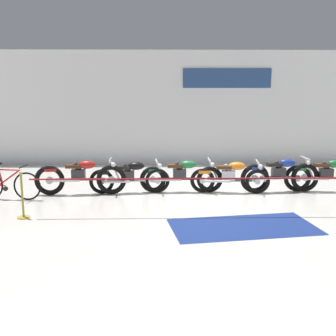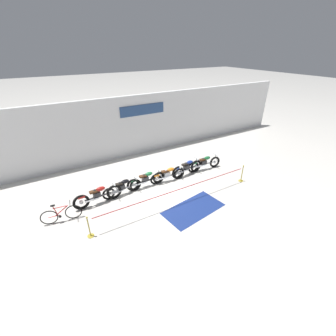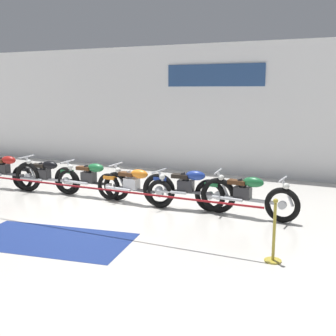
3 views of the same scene
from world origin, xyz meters
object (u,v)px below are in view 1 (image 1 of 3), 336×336
object	(u,v)px
motorcycle_black_1	(130,177)
motorcycle_green_5	(328,175)
motorcycle_blue_4	(280,175)
floor_banner	(243,227)
motorcycle_red_0	(81,177)
motorcycle_green_2	(182,176)
bicycle	(8,185)
motorcycle_orange_3	(230,177)
stanchion_far_left	(159,186)

from	to	relation	value
motorcycle_black_1	motorcycle_green_5	size ratio (longest dim) A/B	0.92
motorcycle_blue_4	motorcycle_green_5	bearing A→B (deg)	0.18
motorcycle_blue_4	floor_banner	world-z (taller)	motorcycle_blue_4
motorcycle_red_0	motorcycle_green_2	bearing A→B (deg)	4.35
motorcycle_green_2	motorcycle_green_5	bearing A→B (deg)	-0.76
motorcycle_green_2	bicycle	size ratio (longest dim) A/B	1.32
motorcycle_blue_4	motorcycle_green_5	distance (m)	1.33
motorcycle_red_0	bicycle	bearing A→B (deg)	-165.31
motorcycle_green_5	bicycle	bearing A→B (deg)	-175.84
motorcycle_black_1	motorcycle_orange_3	world-z (taller)	same
motorcycle_blue_4	motorcycle_green_5	world-z (taller)	motorcycle_blue_4
motorcycle_orange_3	motorcycle_black_1	bearing A→B (deg)	179.04
motorcycle_orange_3	bicycle	distance (m)	5.89
motorcycle_orange_3	stanchion_far_left	distance (m)	2.92
motorcycle_black_1	bicycle	size ratio (longest dim) A/B	1.26
stanchion_far_left	bicycle	bearing A→B (deg)	157.96
bicycle	motorcycle_red_0	bearing A→B (deg)	14.69
stanchion_far_left	motorcycle_green_2	bearing A→B (deg)	74.42
motorcycle_green_2	motorcycle_orange_3	xyz separation A→B (m)	(1.33, -0.12, -0.00)
motorcycle_red_0	motorcycle_green_5	bearing A→B (deg)	1.30
motorcycle_blue_4	bicycle	size ratio (longest dim) A/B	1.29
motorcycle_red_0	motorcycle_orange_3	bearing A→B (deg)	1.26
motorcycle_black_1	motorcycle_orange_3	size ratio (longest dim) A/B	1.01
motorcycle_green_5	motorcycle_red_0	bearing A→B (deg)	-178.70
motorcycle_red_0	motorcycle_black_1	world-z (taller)	motorcycle_red_0
bicycle	motorcycle_black_1	bearing A→B (deg)	11.02
motorcycle_black_1	motorcycle_blue_4	bearing A→B (deg)	0.21
stanchion_far_left	floor_banner	size ratio (longest dim) A/B	2.89
motorcycle_green_2	motorcycle_green_5	world-z (taller)	motorcycle_green_5
motorcycle_green_2	stanchion_far_left	size ratio (longest dim) A/B	0.26
bicycle	motorcycle_green_5	bearing A→B (deg)	4.16
bicycle	floor_banner	size ratio (longest dim) A/B	0.58
motorcycle_red_0	motorcycle_green_2	world-z (taller)	motorcycle_red_0
motorcycle_green_2	stanchion_far_left	bearing A→B (deg)	-105.58
motorcycle_red_0	motorcycle_green_2	size ratio (longest dim) A/B	1.07
motorcycle_black_1	motorcycle_blue_4	size ratio (longest dim) A/B	0.98
motorcycle_green_2	motorcycle_blue_4	distance (m)	2.73
motorcycle_orange_3	bicycle	world-z (taller)	bicycle
motorcycle_black_1	stanchion_far_left	bearing A→B (deg)	-70.08
motorcycle_green_5	floor_banner	world-z (taller)	motorcycle_green_5
motorcycle_green_2	floor_banner	size ratio (longest dim) A/B	0.77
motorcycle_red_0	motorcycle_green_5	xyz separation A→B (m)	(6.81, 0.15, -0.02)
bicycle	motorcycle_orange_3	bearing A→B (deg)	5.45
motorcycle_green_5	stanchion_far_left	bearing A→B (deg)	-154.84
motorcycle_black_1	floor_banner	xyz separation A→B (m)	(2.56, -2.90, -0.46)
motorcycle_green_2	motorcycle_orange_3	world-z (taller)	motorcycle_green_2
motorcycle_green_5	floor_banner	bearing A→B (deg)	-135.06
motorcycle_black_1	floor_banner	size ratio (longest dim) A/B	0.73
floor_banner	bicycle	bearing A→B (deg)	149.42
motorcycle_red_0	motorcycle_green_2	distance (m)	2.75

